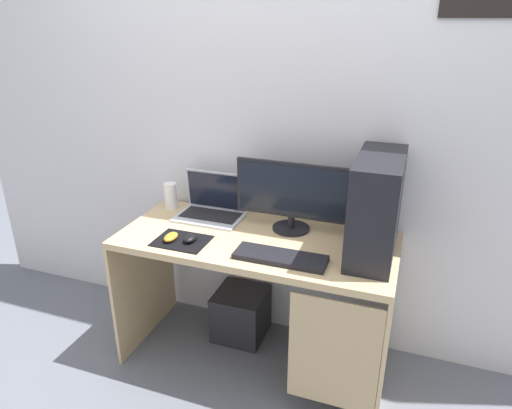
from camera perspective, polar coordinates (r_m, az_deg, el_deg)
name	(u,v)px	position (r m, az deg, el deg)	size (l,w,h in m)	color
ground_plane	(256,357)	(2.69, 0.00, -18.30)	(8.00, 8.00, 0.00)	slate
wall_back	(279,110)	(2.40, 2.87, 11.54)	(4.00, 0.05, 2.60)	silver
desk	(259,267)	(2.34, 0.32, -7.71)	(1.37, 0.60, 0.73)	tan
pc_tower	(376,207)	(2.12, 14.65, -0.24)	(0.20, 0.48, 0.46)	black
monitor	(292,196)	(2.29, 4.42, 1.10)	(0.57, 0.19, 0.36)	black
laptop	(212,208)	(2.52, -5.49, -0.39)	(0.36, 0.24, 0.24)	#B7BCC6
speaker	(171,196)	(2.64, -10.51, 1.05)	(0.07, 0.07, 0.15)	white
keyboard	(280,257)	(2.09, 3.03, -6.53)	(0.42, 0.14, 0.02)	black
mousepad	(182,241)	(2.28, -9.16, -4.46)	(0.26, 0.20, 0.01)	black
mouse_left	(191,238)	(2.26, -8.06, -4.10)	(0.06, 0.10, 0.03)	black
mouse_right	(171,237)	(2.28, -10.48, -3.97)	(0.06, 0.10, 0.03)	orange
subwoofer	(241,313)	(2.76, -1.88, -13.32)	(0.28, 0.28, 0.28)	#232326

